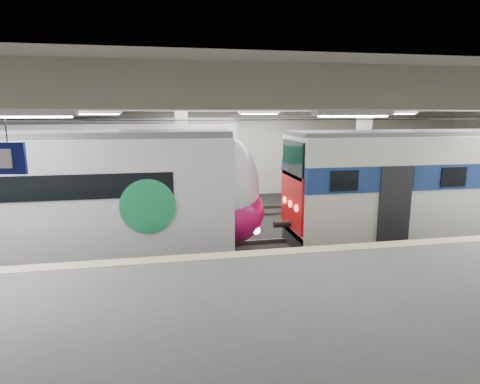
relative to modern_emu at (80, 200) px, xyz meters
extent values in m
cube|color=black|center=(6.50, 0.00, -2.20)|extent=(36.00, 24.00, 0.10)
cube|color=silver|center=(6.50, 0.00, 3.40)|extent=(36.00, 24.00, 0.20)
cube|color=beige|center=(6.50, 10.00, 0.60)|extent=(30.00, 0.10, 5.50)
cube|color=#565658|center=(6.50, -6.50, -1.60)|extent=(30.00, 7.00, 1.10)
cube|color=beige|center=(6.50, -3.25, -1.04)|extent=(30.00, 0.50, 0.02)
cube|color=beige|center=(3.50, 3.00, 0.60)|extent=(0.50, 0.50, 5.50)
cube|color=beige|center=(11.50, 3.00, 0.60)|extent=(0.50, 0.50, 5.50)
cube|color=beige|center=(6.50, 0.00, 3.10)|extent=(30.00, 18.00, 0.50)
cube|color=#59544C|center=(6.50, 0.00, -2.07)|extent=(30.00, 1.52, 0.16)
cube|color=#59544C|center=(6.50, 5.50, -2.07)|extent=(30.00, 1.52, 0.16)
cylinder|color=black|center=(6.50, 0.00, 2.55)|extent=(30.00, 0.03, 0.03)
cylinder|color=black|center=(6.50, 5.50, 2.55)|extent=(30.00, 0.03, 0.03)
cube|color=white|center=(6.50, -2.00, 2.77)|extent=(26.00, 8.40, 0.12)
cube|color=silver|center=(-1.19, 0.00, 0.18)|extent=(12.22, 2.73, 3.67)
ellipsoid|color=silver|center=(4.92, 0.00, 0.18)|extent=(2.16, 2.67, 3.59)
ellipsoid|color=#BE0F58|center=(5.04, 0.00, -0.62)|extent=(2.29, 2.73, 2.20)
cylinder|color=#17834B|center=(2.23, -1.39, 0.00)|extent=(1.69, 0.06, 1.69)
cube|color=#4C4C51|center=(-1.19, 0.00, 2.12)|extent=(12.22, 2.24, 0.20)
cube|color=black|center=(-1.19, 0.00, -1.80)|extent=(12.22, 1.91, 0.70)
cube|color=beige|center=(13.66, 0.00, 0.16)|extent=(12.73, 2.79, 3.62)
cube|color=navy|center=(13.66, 0.00, 0.60)|extent=(12.77, 2.85, 0.88)
cube|color=#B60C0D|center=(7.26, 0.00, -0.34)|extent=(0.08, 2.37, 1.99)
cube|color=black|center=(7.26, 0.00, 1.18)|extent=(0.08, 2.23, 1.30)
cube|color=#4C4C51|center=(13.66, 0.00, 2.05)|extent=(12.73, 2.18, 0.16)
cube|color=black|center=(13.66, 0.00, -1.80)|extent=(12.73, 1.95, 0.70)
cube|color=silver|center=(-1.32, 5.50, 0.34)|extent=(14.66, 3.14, 3.97)
cube|color=#17834B|center=(-1.32, 5.50, 0.86)|extent=(14.71, 3.20, 0.84)
cube|color=#4C4C51|center=(-1.32, 5.50, 2.43)|extent=(14.66, 2.62, 0.16)
cube|color=black|center=(-1.32, 5.50, -1.85)|extent=(14.66, 2.83, 0.60)
cylinder|color=black|center=(0.14, -6.07, 2.55)|extent=(0.02, 0.02, 1.00)
camera|label=1|loc=(2.76, -13.56, 2.82)|focal=30.00mm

